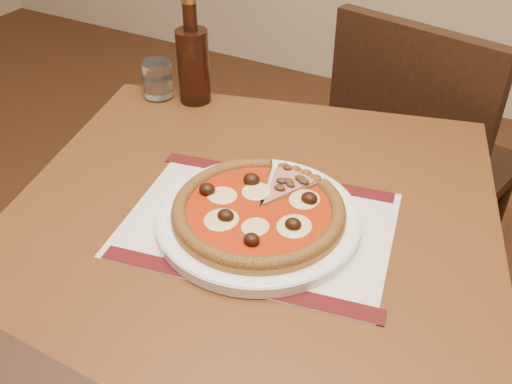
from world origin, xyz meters
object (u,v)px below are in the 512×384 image
table (250,258)px  pizza (258,210)px  bottle (193,62)px  chair_far (417,155)px  plate (259,219)px  water_glass (157,79)px

table → pizza: (0.03, -0.02, 0.13)m
bottle → pizza: bearing=-43.3°
chair_far → plate: (-0.09, -0.72, 0.25)m
table → water_glass: size_ratio=12.15×
plate → water_glass: size_ratio=4.01×
table → water_glass: 0.49m
pizza → plate: bearing=90.8°
plate → pizza: size_ratio=1.18×
table → chair_far: size_ratio=1.11×
table → plate: bearing=-36.6°
table → plate: 0.12m
pizza → table: bearing=143.0°
table → bottle: (-0.30, 0.29, 0.19)m
plate → bottle: bearing=136.7°
table → pizza: size_ratio=3.58×
plate → water_glass: bearing=145.2°
water_glass → bottle: 0.10m
plate → bottle: bottle is taller
plate → table: bearing=143.4°
plate → water_glass: water_glass is taller
water_glass → bottle: (0.08, 0.02, 0.05)m
chair_far → pizza: (-0.09, -0.72, 0.27)m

